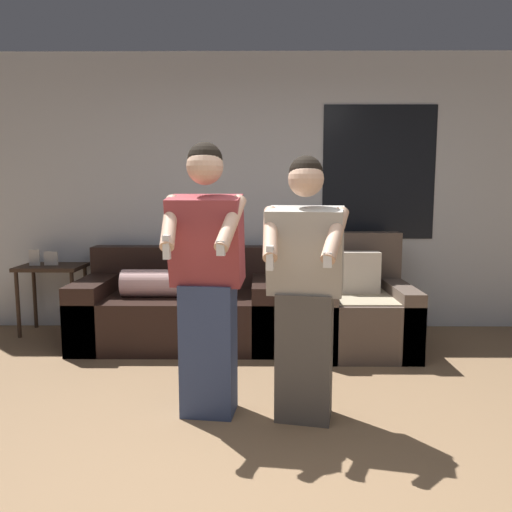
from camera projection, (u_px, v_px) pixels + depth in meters
ground_plane at (257, 482)px, 2.36m from camera, size 14.00×14.00×0.00m
wall_back at (261, 193)px, 4.96m from camera, size 6.25×0.07×2.70m
couch at (183, 308)px, 4.57m from camera, size 1.84×0.98×0.84m
armchair at (358, 310)px, 4.39m from camera, size 0.86×0.94×0.99m
side_table at (51, 275)px, 4.80m from camera, size 0.60×0.43×0.82m
person_left at (207, 281)px, 2.99m from camera, size 0.49×0.53×1.65m
person_right at (305, 292)px, 2.93m from camera, size 0.50×0.55×1.57m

